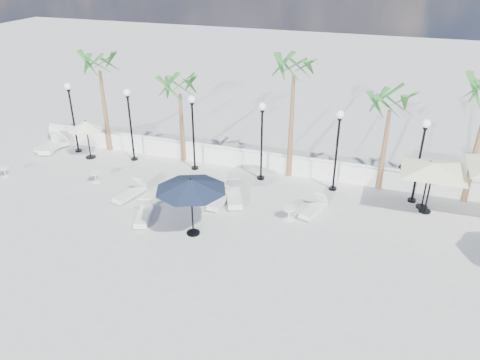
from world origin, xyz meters
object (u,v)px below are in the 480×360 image
(lounger_2, at_px, (219,200))
(lounger_6, at_px, (314,209))
(parasol_navy_left, at_px, (191,185))
(lounger_5, at_px, (234,196))
(lounger_1, at_px, (52,145))
(parasol_cream_small, at_px, (86,126))
(lounger_0, at_px, (52,146))
(lounger_4, at_px, (143,215))
(lounger_3, at_px, (130,193))
(parasol_navy_mid, at_px, (430,166))
(parasol_cream_sq_a, at_px, (434,163))

(lounger_2, distance_m, lounger_6, 4.12)
(parasol_navy_left, bearing_deg, lounger_5, 77.52)
(lounger_1, bearing_deg, parasol_cream_small, -20.47)
(lounger_0, distance_m, parasol_navy_left, 12.19)
(lounger_4, bearing_deg, lounger_3, 117.25)
(lounger_4, distance_m, parasol_navy_mid, 12.07)
(lounger_2, height_order, lounger_6, lounger_6)
(lounger_5, bearing_deg, lounger_4, -161.47)
(lounger_3, distance_m, parasol_navy_mid, 13.01)
(lounger_6, height_order, parasol_cream_sq_a, parasol_cream_sq_a)
(lounger_1, height_order, lounger_4, lounger_1)
(lounger_3, distance_m, lounger_6, 8.20)
(lounger_5, bearing_deg, lounger_2, -163.79)
(lounger_2, distance_m, parasol_navy_mid, 9.00)
(lounger_3, distance_m, parasol_cream_sq_a, 13.09)
(lounger_6, bearing_deg, lounger_5, -161.57)
(lounger_4, bearing_deg, lounger_1, 131.41)
(lounger_6, bearing_deg, lounger_1, -171.37)
(lounger_4, xyz_separation_m, parasol_navy_mid, (10.94, 4.79, 1.76))
(lounger_2, xyz_separation_m, lounger_6, (4.08, 0.55, 0.00))
(lounger_0, height_order, lounger_2, lounger_0)
(lounger_4, distance_m, parasol_cream_small, 7.68)
(lounger_1, distance_m, lounger_3, 7.77)
(lounger_0, bearing_deg, lounger_5, 11.05)
(lounger_3, relative_size, lounger_6, 1.03)
(lounger_5, distance_m, parasol_cream_small, 9.23)
(lounger_0, relative_size, lounger_1, 0.93)
(lounger_5, xyz_separation_m, parasol_cream_small, (-8.86, 2.03, 1.57))
(lounger_5, relative_size, lounger_6, 1.14)
(lounger_1, bearing_deg, parasol_navy_mid, -15.92)
(lounger_3, xyz_separation_m, lounger_4, (1.53, -1.50, -0.01))
(parasol_navy_mid, bearing_deg, parasol_cream_sq_a, -70.54)
(lounger_1, bearing_deg, parasol_cream_sq_a, -16.93)
(lounger_3, xyz_separation_m, parasol_cream_sq_a, (12.58, 2.95, 2.05))
(lounger_1, xyz_separation_m, lounger_5, (11.51, -2.26, -0.02))
(parasol_cream_small, bearing_deg, lounger_5, -12.88)
(parasol_cream_sq_a, bearing_deg, lounger_1, 178.52)
(lounger_2, xyz_separation_m, parasol_cream_small, (-8.32, 2.47, 1.60))
(lounger_6, relative_size, parasol_navy_left, 0.65)
(lounger_2, relative_size, lounger_5, 0.83)
(lounger_0, height_order, parasol_navy_left, parasol_navy_left)
(lounger_0, relative_size, parasol_navy_mid, 0.81)
(lounger_1, distance_m, lounger_6, 15.21)
(lounger_0, relative_size, lounger_5, 0.99)
(lounger_0, relative_size, parasol_navy_left, 0.73)
(lounger_1, height_order, lounger_3, lounger_1)
(parasol_navy_left, relative_size, parasol_cream_small, 1.31)
(parasol_navy_mid, bearing_deg, lounger_0, 179.53)
(lounger_2, relative_size, lounger_3, 0.92)
(lounger_4, xyz_separation_m, lounger_5, (3.03, 2.70, 0.03))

